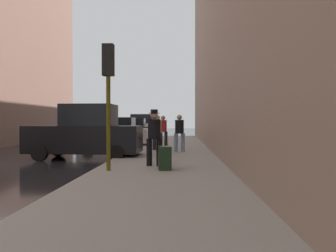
# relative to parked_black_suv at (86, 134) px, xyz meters

# --- Properties ---
(ground_plane) EXTENTS (120.00, 120.00, 0.00)m
(ground_plane) POSITION_rel_parked_black_suv_xyz_m (-2.65, -1.58, -1.03)
(ground_plane) COLOR black
(sidewalk) EXTENTS (4.00, 40.00, 0.15)m
(sidewalk) POSITION_rel_parked_black_suv_xyz_m (3.35, -1.58, -0.96)
(sidewalk) COLOR gray
(sidewalk) RESTS_ON ground_plane
(parked_black_suv) EXTENTS (4.65, 2.16, 2.25)m
(parked_black_suv) POSITION_rel_parked_black_suv_xyz_m (0.00, 0.00, 0.00)
(parked_black_suv) COLOR black
(parked_black_suv) RESTS_ON ground_plane
(parked_silver_sedan) EXTENTS (4.25, 2.14, 1.79)m
(parked_silver_sedan) POSITION_rel_parked_black_suv_xyz_m (0.00, 6.29, -0.18)
(parked_silver_sedan) COLOR #B7BABF
(parked_silver_sedan) RESTS_ON ground_plane
(parked_dark_green_sedan) EXTENTS (4.23, 2.12, 1.79)m
(parked_dark_green_sedan) POSITION_rel_parked_black_suv_xyz_m (0.00, 12.42, -0.18)
(parked_dark_green_sedan) COLOR #193828
(parked_dark_green_sedan) RESTS_ON ground_plane
(parked_white_van) EXTENTS (4.63, 2.12, 2.25)m
(parked_white_van) POSITION_rel_parked_black_suv_xyz_m (0.00, 18.82, 0.00)
(parked_white_van) COLOR silver
(parked_white_van) RESTS_ON ground_plane
(fire_hydrant) EXTENTS (0.42, 0.22, 0.70)m
(fire_hydrant) POSITION_rel_parked_black_suv_xyz_m (1.80, 2.70, -0.54)
(fire_hydrant) COLOR red
(fire_hydrant) RESTS_ON sidewalk
(traffic_light) EXTENTS (0.32, 0.32, 3.60)m
(traffic_light) POSITION_rel_parked_black_suv_xyz_m (1.85, -4.12, 1.73)
(traffic_light) COLOR #514C0F
(traffic_light) RESTS_ON sidewalk
(pedestrian_with_fedora) EXTENTS (0.52, 0.44, 1.78)m
(pedestrian_with_fedora) POSITION_rel_parked_black_suv_xyz_m (3.09, -3.11, 0.10)
(pedestrian_with_fedora) COLOR black
(pedestrian_with_fedora) RESTS_ON sidewalk
(pedestrian_in_jeans) EXTENTS (0.53, 0.47, 1.71)m
(pedestrian_in_jeans) POSITION_rel_parked_black_suv_xyz_m (3.87, 1.59, 0.07)
(pedestrian_in_jeans) COLOR #728CB2
(pedestrian_in_jeans) RESTS_ON sidewalk
(pedestrian_in_red_jacket) EXTENTS (0.52, 0.45, 1.71)m
(pedestrian_in_red_jacket) POSITION_rel_parked_black_suv_xyz_m (2.98, 4.24, 0.07)
(pedestrian_in_red_jacket) COLOR black
(pedestrian_in_red_jacket) RESTS_ON sidewalk
(pedestrian_in_tan_coat) EXTENTS (0.53, 0.50, 1.71)m
(pedestrian_in_tan_coat) POSITION_rel_parked_black_suv_xyz_m (2.80, 2.64, 0.07)
(pedestrian_in_tan_coat) COLOR black
(pedestrian_in_tan_coat) RESTS_ON sidewalk
(rolling_suitcase) EXTENTS (0.42, 0.60, 1.04)m
(rolling_suitcase) POSITION_rel_parked_black_suv_xyz_m (3.45, -3.88, -0.54)
(rolling_suitcase) COLOR black
(rolling_suitcase) RESTS_ON sidewalk
(duffel_bag) EXTENTS (0.32, 0.44, 0.28)m
(duffel_bag) POSITION_rel_parked_black_suv_xyz_m (3.33, 1.06, -0.74)
(duffel_bag) COLOR black
(duffel_bag) RESTS_ON sidewalk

